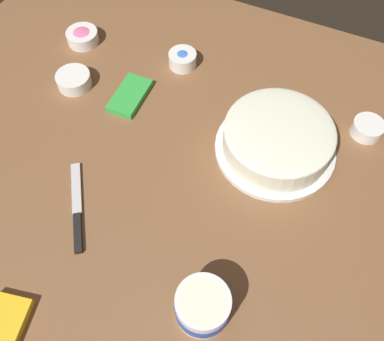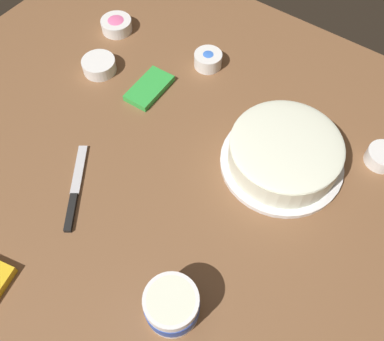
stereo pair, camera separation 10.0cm
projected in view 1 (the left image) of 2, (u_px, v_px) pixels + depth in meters
ground_plane at (145, 194)px, 1.00m from camera, size 1.54×1.54×0.00m
frosted_cake at (277, 140)px, 1.03m from camera, size 0.31×0.31×0.09m
frosting_tub at (203, 306)px, 0.82m from camera, size 0.11×0.11×0.09m
spreading_knife at (77, 214)px, 0.97m from camera, size 0.20×0.15×0.01m
sprinkle_bowl_green at (74, 80)px, 1.17m from camera, size 0.10×0.10×0.04m
sprinkle_bowl_pink at (82, 36)px, 1.27m from camera, size 0.09×0.09×0.04m
sprinkle_bowl_orange at (368, 128)px, 1.08m from camera, size 0.08×0.08×0.04m
sprinkle_bowl_blue at (183, 59)px, 1.21m from camera, size 0.08×0.08×0.04m
candy_box_lower at (1, 329)px, 0.83m from camera, size 0.15×0.11×0.02m
candy_box_upper at (130, 96)px, 1.16m from camera, size 0.14×0.08×0.02m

